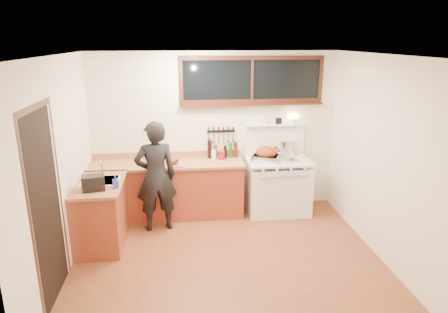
{
  "coord_description": "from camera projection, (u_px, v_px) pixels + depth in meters",
  "views": [
    {
      "loc": [
        -0.57,
        -4.62,
        2.78
      ],
      "look_at": [
        0.05,
        0.85,
        1.15
      ],
      "focal_mm": 32.0,
      "sensor_mm": 36.0,
      "label": 1
    }
  ],
  "objects": [
    {
      "name": "toaster",
      "position": [
        93.0,
        183.0,
        5.14
      ],
      "size": [
        0.31,
        0.24,
        0.2
      ],
      "color": "black",
      "rests_on": "counter_left"
    },
    {
      "name": "ground_plane",
      "position": [
        227.0,
        259.0,
        5.26
      ],
      "size": [
        4.0,
        3.5,
        0.02
      ],
      "primitive_type": "cube",
      "color": "brown"
    },
    {
      "name": "counter_left",
      "position": [
        101.0,
        213.0,
        5.54
      ],
      "size": [
        0.64,
        1.09,
        0.9
      ],
      "color": "maroon",
      "rests_on": "ground"
    },
    {
      "name": "coffee_tin",
      "position": [
        222.0,
        155.0,
        6.44
      ],
      "size": [
        0.1,
        0.08,
        0.14
      ],
      "color": "maroon",
      "rests_on": "counter_back"
    },
    {
      "name": "cutting_board",
      "position": [
        172.0,
        163.0,
        6.13
      ],
      "size": [
        0.37,
        0.29,
        0.13
      ],
      "color": "#AF6C45",
      "rests_on": "counter_back"
    },
    {
      "name": "vintage_stove",
      "position": [
        277.0,
        185.0,
        6.57
      ],
      "size": [
        1.02,
        0.74,
        1.57
      ],
      "color": "white",
      "rests_on": "ground"
    },
    {
      "name": "counter_back",
      "position": [
        167.0,
        189.0,
        6.42
      ],
      "size": [
        2.44,
        0.64,
        1.0
      ],
      "color": "maroon",
      "rests_on": "ground"
    },
    {
      "name": "saucepan",
      "position": [
        283.0,
        154.0,
        6.55
      ],
      "size": [
        0.17,
        0.28,
        0.11
      ],
      "color": "silver",
      "rests_on": "vintage_stove"
    },
    {
      "name": "back_window",
      "position": [
        252.0,
        85.0,
        6.37
      ],
      "size": [
        2.32,
        0.13,
        0.77
      ],
      "color": "black",
      "rests_on": "room_shell"
    },
    {
      "name": "stockpot",
      "position": [
        287.0,
        148.0,
        6.67
      ],
      "size": [
        0.34,
        0.34,
        0.26
      ],
      "color": "silver",
      "rests_on": "vintage_stove"
    },
    {
      "name": "pitcher",
      "position": [
        214.0,
        155.0,
        6.45
      ],
      "size": [
        0.09,
        0.09,
        0.15
      ],
      "color": "white",
      "rests_on": "counter_back"
    },
    {
      "name": "sink_unit",
      "position": [
        101.0,
        185.0,
        5.5
      ],
      "size": [
        0.5,
        0.45,
        0.37
      ],
      "color": "white",
      "rests_on": "counter_left"
    },
    {
      "name": "room_shell",
      "position": [
        228.0,
        137.0,
        4.79
      ],
      "size": [
        4.1,
        3.6,
        2.65
      ],
      "color": "white",
      "rests_on": "ground"
    },
    {
      "name": "soap_bottle",
      "position": [
        115.0,
        182.0,
        5.21
      ],
      "size": [
        0.09,
        0.09,
        0.17
      ],
      "color": "blue",
      "rests_on": "counter_left"
    },
    {
      "name": "knife_strip",
      "position": [
        221.0,
        132.0,
        6.54
      ],
      "size": [
        0.46,
        0.03,
        0.28
      ],
      "color": "black",
      "rests_on": "room_shell"
    },
    {
      "name": "left_doorway",
      "position": [
        47.0,
        206.0,
        4.21
      ],
      "size": [
        0.02,
        1.04,
        2.17
      ],
      "color": "black",
      "rests_on": "ground"
    },
    {
      "name": "bottle_cluster",
      "position": [
        222.0,
        150.0,
        6.53
      ],
      "size": [
        0.49,
        0.07,
        0.3
      ],
      "color": "black",
      "rests_on": "counter_back"
    },
    {
      "name": "man",
      "position": [
        156.0,
        177.0,
        5.86
      ],
      "size": [
        0.67,
        0.51,
        1.67
      ],
      "color": "black",
      "rests_on": "ground"
    },
    {
      "name": "roast_turkey",
      "position": [
        266.0,
        155.0,
        6.35
      ],
      "size": [
        0.51,
        0.46,
        0.25
      ],
      "color": "silver",
      "rests_on": "vintage_stove"
    },
    {
      "name": "pot_lid",
      "position": [
        292.0,
        160.0,
        6.38
      ],
      "size": [
        0.26,
        0.26,
        0.04
      ],
      "color": "silver",
      "rests_on": "vintage_stove"
    }
  ]
}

